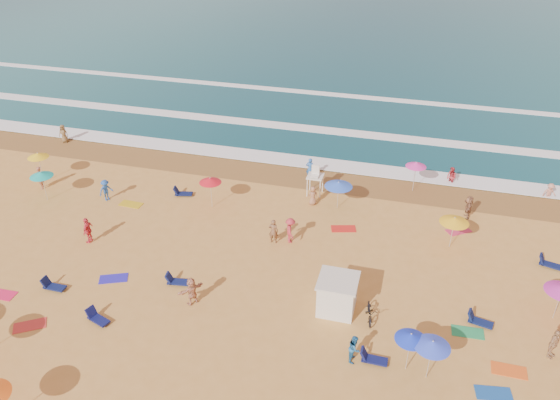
# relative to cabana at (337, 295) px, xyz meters

# --- Properties ---
(ground) EXTENTS (220.00, 220.00, 0.00)m
(ground) POSITION_rel_cabana_xyz_m (-5.96, 2.39, -1.00)
(ground) COLOR gold
(ground) RESTS_ON ground
(ocean) EXTENTS (220.00, 140.00, 0.18)m
(ocean) POSITION_rel_cabana_xyz_m (-5.96, 86.39, -1.00)
(ocean) COLOR #0C4756
(ocean) RESTS_ON ground
(wet_sand) EXTENTS (220.00, 220.00, 0.00)m
(wet_sand) POSITION_rel_cabana_xyz_m (-5.96, 14.89, -0.99)
(wet_sand) COLOR olive
(wet_sand) RESTS_ON ground
(surf_foam) EXTENTS (200.00, 18.70, 0.05)m
(surf_foam) POSITION_rel_cabana_xyz_m (-5.96, 23.71, -0.90)
(surf_foam) COLOR white
(surf_foam) RESTS_ON ground
(cabana) EXTENTS (2.00, 2.00, 2.00)m
(cabana) POSITION_rel_cabana_xyz_m (0.00, 0.00, 0.00)
(cabana) COLOR white
(cabana) RESTS_ON ground
(cabana_roof) EXTENTS (2.20, 2.20, 0.12)m
(cabana_roof) POSITION_rel_cabana_xyz_m (0.00, 0.00, 1.06)
(cabana_roof) COLOR silver
(cabana_roof) RESTS_ON cabana
(bicycle) EXTENTS (1.00, 1.99, 1.00)m
(bicycle) POSITION_rel_cabana_xyz_m (1.90, -0.30, -0.50)
(bicycle) COLOR black
(bicycle) RESTS_ON ground
(lifeguard_stand) EXTENTS (1.20, 1.20, 2.10)m
(lifeguard_stand) POSITION_rel_cabana_xyz_m (-3.89, 12.40, 0.05)
(lifeguard_stand) COLOR white
(lifeguard_stand) RESTS_ON ground
(beach_umbrellas) EXTENTS (43.40, 28.07, 0.75)m
(beach_umbrellas) POSITION_rel_cabana_xyz_m (-3.20, 1.35, 1.14)
(beach_umbrellas) COLOR blue
(beach_umbrellas) RESTS_ON ground
(loungers) EXTENTS (30.07, 17.58, 0.34)m
(loungers) POSITION_rel_cabana_xyz_m (-3.03, -0.05, -0.83)
(loungers) COLOR #0F184D
(loungers) RESTS_ON ground
(towels) EXTENTS (30.01, 23.58, 0.03)m
(towels) POSITION_rel_cabana_xyz_m (-4.25, -0.30, -0.98)
(towels) COLOR #E81D52
(towels) RESTS_ON ground
(beachgoers) EXTENTS (47.27, 25.02, 2.12)m
(beachgoers) POSITION_rel_cabana_xyz_m (-7.93, 5.40, -0.16)
(beachgoers) COLOR #E13848
(beachgoers) RESTS_ON ground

